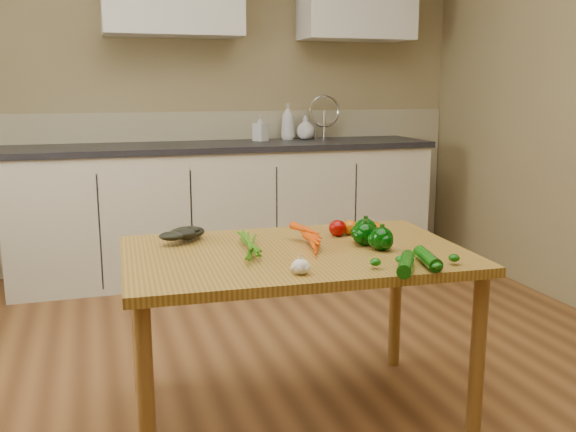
# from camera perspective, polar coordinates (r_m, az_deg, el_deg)

# --- Properties ---
(room) EXTENTS (4.04, 5.04, 2.64)m
(room) POSITION_cam_1_polar(r_m,az_deg,el_deg) (2.34, -0.63, 10.71)
(room) COLOR brown
(room) RESTS_ON ground
(counter_run) EXTENTS (2.84, 0.64, 1.14)m
(counter_run) POSITION_cam_1_polar(r_m,az_deg,el_deg) (4.43, -5.42, 0.75)
(counter_run) COLOR beige
(counter_run) RESTS_ON ground
(table) EXTENTS (1.29, 0.86, 0.68)m
(table) POSITION_cam_1_polar(r_m,az_deg,el_deg) (2.42, 0.62, -4.80)
(table) COLOR #AA7D31
(table) RESTS_ON ground
(soap_bottle_a) EXTENTS (0.12, 0.12, 0.26)m
(soap_bottle_a) POSITION_cam_1_polar(r_m,az_deg,el_deg) (4.64, -0.01, 8.40)
(soap_bottle_a) COLOR silver
(soap_bottle_a) RESTS_ON counter_run
(soap_bottle_b) EXTENTS (0.12, 0.12, 0.18)m
(soap_bottle_b) POSITION_cam_1_polar(r_m,az_deg,el_deg) (4.53, -2.47, 7.84)
(soap_bottle_b) COLOR silver
(soap_bottle_b) RESTS_ON counter_run
(soap_bottle_c) EXTENTS (0.18, 0.18, 0.17)m
(soap_bottle_c) POSITION_cam_1_polar(r_m,az_deg,el_deg) (4.68, 1.56, 7.89)
(soap_bottle_c) COLOR silver
(soap_bottle_c) RESTS_ON counter_run
(carrot_bunch) EXTENTS (0.24, 0.19, 0.06)m
(carrot_bunch) POSITION_cam_1_polar(r_m,az_deg,el_deg) (2.42, 0.33, -2.19)
(carrot_bunch) COLOR #E34705
(carrot_bunch) RESTS_ON table
(leafy_greens) EXTENTS (0.18, 0.16, 0.09)m
(leafy_greens) POSITION_cam_1_polar(r_m,az_deg,el_deg) (2.55, -9.53, -1.34)
(leafy_greens) COLOR black
(leafy_greens) RESTS_ON table
(garlic_bulb) EXTENTS (0.06, 0.06, 0.05)m
(garlic_bulb) POSITION_cam_1_polar(r_m,az_deg,el_deg) (2.10, 1.14, -4.52)
(garlic_bulb) COLOR white
(garlic_bulb) RESTS_ON table
(pepper_a) EXTENTS (0.09, 0.09, 0.09)m
(pepper_a) POSITION_cam_1_polar(r_m,az_deg,el_deg) (2.48, 6.86, -1.62)
(pepper_a) COLOR #023103
(pepper_a) RESTS_ON table
(pepper_b) EXTENTS (0.09, 0.09, 0.09)m
(pepper_b) POSITION_cam_1_polar(r_m,az_deg,el_deg) (2.52, 6.90, -1.34)
(pepper_b) COLOR #023103
(pepper_b) RESTS_ON table
(pepper_c) EXTENTS (0.09, 0.09, 0.09)m
(pepper_c) POSITION_cam_1_polar(r_m,az_deg,el_deg) (2.42, 8.34, -2.02)
(pepper_c) COLOR #023103
(pepper_c) RESTS_ON table
(tomato_a) EXTENTS (0.07, 0.07, 0.07)m
(tomato_a) POSITION_cam_1_polar(r_m,az_deg,el_deg) (2.63, 4.43, -1.07)
(tomato_a) COLOR #800502
(tomato_a) RESTS_ON table
(tomato_b) EXTENTS (0.07, 0.07, 0.06)m
(tomato_b) POSITION_cam_1_polar(r_m,az_deg,el_deg) (2.66, 5.53, -1.02)
(tomato_b) COLOR #C55C04
(tomato_b) RESTS_ON table
(tomato_c) EXTENTS (0.07, 0.07, 0.07)m
(tomato_c) POSITION_cam_1_polar(r_m,az_deg,el_deg) (2.61, 7.58, -1.23)
(tomato_c) COLOR #C55C04
(tomato_c) RESTS_ON table
(zucchini_a) EXTENTS (0.09, 0.19, 0.05)m
(zucchini_a) POSITION_cam_1_polar(r_m,az_deg,el_deg) (2.25, 12.30, -3.72)
(zucchini_a) COLOR #0B4707
(zucchini_a) RESTS_ON table
(zucchini_b) EXTENTS (0.14, 0.20, 0.05)m
(zucchini_b) POSITION_cam_1_polar(r_m,az_deg,el_deg) (2.17, 10.43, -4.21)
(zucchini_b) COLOR #0B4707
(zucchini_b) RESTS_ON table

